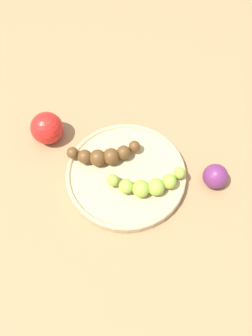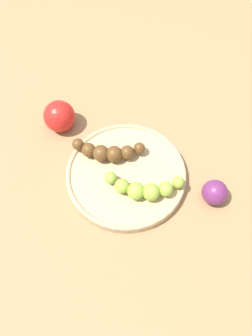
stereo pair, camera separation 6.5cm
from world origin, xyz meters
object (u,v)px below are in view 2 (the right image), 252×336
(apple_red, at_px, (59,116))
(plum_purple, at_px, (215,192))
(fruit_bowl, at_px, (126,174))
(banana_green, at_px, (144,188))
(banana_overripe, at_px, (108,152))

(apple_red, height_order, plum_purple, apple_red)
(fruit_bowl, xyz_separation_m, banana_green, (-0.05, -0.02, 0.02))
(banana_overripe, bearing_deg, banana_green, 44.97)
(fruit_bowl, distance_m, plum_purple, 0.19)
(fruit_bowl, distance_m, banana_overripe, 0.06)
(banana_green, bearing_deg, banana_overripe, -135.13)
(fruit_bowl, bearing_deg, plum_purple, -117.58)
(fruit_bowl, xyz_separation_m, plum_purple, (-0.09, -0.16, 0.01))
(plum_purple, bearing_deg, apple_red, 48.57)
(banana_green, distance_m, banana_overripe, 0.11)
(fruit_bowl, relative_size, banana_overripe, 1.68)
(banana_green, xyz_separation_m, apple_red, (0.22, 0.14, -0.00))
(apple_red, relative_size, plum_purple, 1.38)
(fruit_bowl, bearing_deg, banana_green, -154.41)
(apple_red, bearing_deg, fruit_bowl, -144.01)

